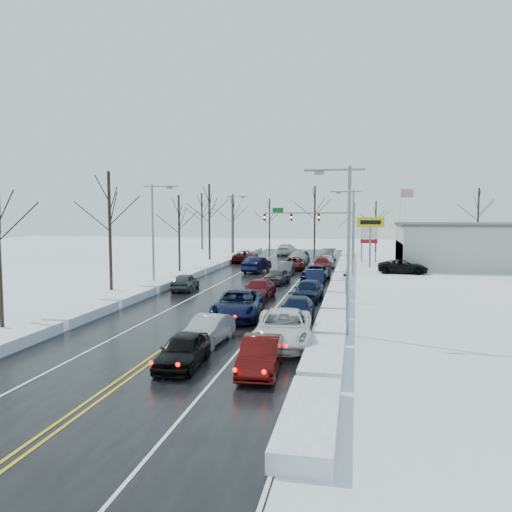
% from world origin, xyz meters
% --- Properties ---
extents(ground, '(160.00, 160.00, 0.00)m').
position_xyz_m(ground, '(0.00, 0.00, 0.00)').
color(ground, white).
rests_on(ground, ground).
extents(road_surface, '(14.00, 84.00, 0.01)m').
position_xyz_m(road_surface, '(0.00, 2.00, 0.01)').
color(road_surface, black).
rests_on(road_surface, ground).
extents(snow_bank_left, '(1.69, 72.00, 0.61)m').
position_xyz_m(snow_bank_left, '(-7.60, 2.00, 0.00)').
color(snow_bank_left, white).
rests_on(snow_bank_left, ground).
extents(snow_bank_right, '(1.69, 72.00, 0.61)m').
position_xyz_m(snow_bank_right, '(7.60, 2.00, 0.00)').
color(snow_bank_right, white).
rests_on(snow_bank_right, ground).
extents(traffic_signal_mast, '(13.28, 0.39, 8.00)m').
position_xyz_m(traffic_signal_mast, '(3.45, 27.99, 5.48)').
color(traffic_signal_mast, slate).
rests_on(traffic_signal_mast, ground).
extents(tires_plus_sign, '(3.20, 0.34, 6.00)m').
position_xyz_m(tires_plus_sign, '(10.50, 15.99, 4.99)').
color(tires_plus_sign, slate).
rests_on(tires_plus_sign, ground).
extents(used_vehicles_sign, '(2.20, 0.22, 4.65)m').
position_xyz_m(used_vehicles_sign, '(10.50, 22.00, 3.32)').
color(used_vehicles_sign, slate).
rests_on(used_vehicles_sign, ground).
extents(speed_limit_sign, '(0.55, 0.09, 2.35)m').
position_xyz_m(speed_limit_sign, '(8.20, -8.00, 1.63)').
color(speed_limit_sign, slate).
rests_on(speed_limit_sign, ground).
extents(flagpole, '(1.87, 1.20, 10.00)m').
position_xyz_m(flagpole, '(15.17, 30.00, 5.93)').
color(flagpole, silver).
rests_on(flagpole, ground).
extents(dealership_building, '(20.40, 12.40, 5.30)m').
position_xyz_m(dealership_building, '(23.98, 18.00, 2.66)').
color(dealership_building, '#A2A29D').
rests_on(dealership_building, ground).
extents(streetlight_se, '(3.20, 0.25, 9.00)m').
position_xyz_m(streetlight_se, '(8.30, -18.00, 5.31)').
color(streetlight_se, slate).
rests_on(streetlight_se, ground).
extents(streetlight_ne, '(3.20, 0.25, 9.00)m').
position_xyz_m(streetlight_ne, '(8.30, 10.00, 5.31)').
color(streetlight_ne, slate).
rests_on(streetlight_ne, ground).
extents(streetlight_sw, '(3.20, 0.25, 9.00)m').
position_xyz_m(streetlight_sw, '(-8.30, -4.00, 5.31)').
color(streetlight_sw, slate).
rests_on(streetlight_sw, ground).
extents(streetlight_nw, '(3.20, 0.25, 9.00)m').
position_xyz_m(streetlight_nw, '(-8.30, 24.00, 5.31)').
color(streetlight_nw, slate).
rests_on(streetlight_nw, ground).
extents(tree_left_b, '(4.00, 4.00, 10.00)m').
position_xyz_m(tree_left_b, '(-11.50, -6.00, 6.99)').
color(tree_left_b, '#2D231C').
rests_on(tree_left_b, ground).
extents(tree_left_c, '(3.40, 3.40, 8.50)m').
position_xyz_m(tree_left_c, '(-10.50, 8.00, 5.94)').
color(tree_left_c, '#2D231C').
rests_on(tree_left_c, ground).
extents(tree_left_d, '(4.20, 4.20, 10.50)m').
position_xyz_m(tree_left_d, '(-11.20, 22.00, 7.33)').
color(tree_left_d, '#2D231C').
rests_on(tree_left_d, ground).
extents(tree_left_e, '(3.80, 3.80, 9.50)m').
position_xyz_m(tree_left_e, '(-10.80, 34.00, 6.64)').
color(tree_left_e, '#2D231C').
rests_on(tree_left_e, ground).
extents(tree_far_a, '(4.00, 4.00, 10.00)m').
position_xyz_m(tree_far_a, '(-18.00, 40.00, 6.99)').
color(tree_far_a, '#2D231C').
rests_on(tree_far_a, ground).
extents(tree_far_b, '(3.60, 3.60, 9.00)m').
position_xyz_m(tree_far_b, '(-6.00, 41.00, 6.29)').
color(tree_far_b, '#2D231C').
rests_on(tree_far_b, ground).
extents(tree_far_c, '(4.40, 4.40, 11.00)m').
position_xyz_m(tree_far_c, '(2.00, 39.00, 7.68)').
color(tree_far_c, '#2D231C').
rests_on(tree_far_c, ground).
extents(tree_far_d, '(3.40, 3.40, 8.50)m').
position_xyz_m(tree_far_d, '(12.00, 40.50, 5.94)').
color(tree_far_d, '#2D231C').
rests_on(tree_far_d, ground).
extents(tree_far_e, '(4.20, 4.20, 10.50)m').
position_xyz_m(tree_far_e, '(28.00, 41.00, 7.33)').
color(tree_far_e, '#2D231C').
rests_on(tree_far_e, ground).
extents(queued_car_0, '(1.84, 4.24, 1.42)m').
position_xyz_m(queued_car_0, '(1.71, -24.95, 0.00)').
color(queued_car_0, black).
rests_on(queued_car_0, ground).
extents(queued_car_1, '(1.85, 4.36, 1.40)m').
position_xyz_m(queued_car_1, '(1.69, -21.19, 0.00)').
color(queued_car_1, '#96999D').
rests_on(queued_car_1, ground).
extents(queued_car_2, '(3.40, 6.38, 1.71)m').
position_xyz_m(queued_car_2, '(1.75, -14.94, 0.00)').
color(queued_car_2, black).
rests_on(queued_car_2, ground).
extents(queued_car_3, '(2.24, 5.03, 1.43)m').
position_xyz_m(queued_car_3, '(1.65, -7.84, 0.00)').
color(queued_car_3, '#530B13').
rests_on(queued_car_3, ground).
extents(queued_car_4, '(2.20, 4.32, 1.41)m').
position_xyz_m(queued_car_4, '(1.84, 0.29, 0.00)').
color(queued_car_4, '#393B3D').
rests_on(queued_car_4, ground).
extents(queued_car_5, '(1.55, 4.31, 1.42)m').
position_xyz_m(queued_car_5, '(1.74, 6.46, 0.00)').
color(queued_car_5, '#393B3E').
rests_on(queued_car_5, ground).
extents(queued_car_6, '(2.70, 5.23, 1.41)m').
position_xyz_m(queued_car_6, '(1.91, 12.06, 0.00)').
color(queued_car_6, '#440A09').
rests_on(queued_car_6, ground).
extents(queued_car_7, '(2.48, 5.71, 1.63)m').
position_xyz_m(queued_car_7, '(1.67, 17.29, 0.00)').
color(queued_car_7, '#9C9DA3').
rests_on(queued_car_7, ground).
extents(queued_car_8, '(2.10, 4.10, 1.34)m').
position_xyz_m(queued_car_8, '(1.81, 23.68, 0.00)').
color(queued_car_8, black).
rests_on(queued_car_8, ground).
extents(queued_car_9, '(1.78, 4.45, 1.44)m').
position_xyz_m(queued_car_9, '(5.11, -25.02, 0.00)').
color(queued_car_9, '#430908').
rests_on(queued_car_9, ground).
extents(queued_car_10, '(3.38, 6.30, 1.68)m').
position_xyz_m(queued_car_10, '(5.41, -20.52, 0.00)').
color(queued_car_10, white).
rests_on(queued_car_10, ground).
extents(queued_car_11, '(2.06, 4.85, 1.39)m').
position_xyz_m(queued_car_11, '(5.44, -14.93, 0.00)').
color(queued_car_11, black).
rests_on(queued_car_11, ground).
extents(queued_car_12, '(2.21, 4.80, 1.59)m').
position_xyz_m(queued_car_12, '(5.44, -7.90, 0.00)').
color(queued_car_12, black).
rests_on(queued_car_12, ground).
extents(queued_car_13, '(2.06, 4.55, 1.45)m').
position_xyz_m(queued_car_13, '(5.28, -0.53, 0.00)').
color(queued_car_13, black).
rests_on(queued_car_13, ground).
extents(queued_car_14, '(2.78, 5.32, 1.43)m').
position_xyz_m(queued_car_14, '(5.07, 3.51, 0.00)').
color(queued_car_14, black).
rests_on(queued_car_14, ground).
extents(queued_car_15, '(2.19, 4.95, 1.41)m').
position_xyz_m(queued_car_15, '(5.07, 12.12, 0.00)').
color(queued_car_15, '#4E0A0C').
rests_on(queued_car_15, ground).
extents(queued_car_16, '(2.18, 4.36, 1.43)m').
position_xyz_m(queued_car_16, '(5.42, 16.13, 0.00)').
color(queued_car_16, silver).
rests_on(queued_car_16, ground).
extents(queued_car_17, '(2.08, 5.13, 1.65)m').
position_xyz_m(queued_car_17, '(5.18, 23.52, 0.00)').
color(queued_car_17, '#3A3C3F').
rests_on(queued_car_17, ground).
extents(oncoming_car_0, '(2.47, 5.38, 1.71)m').
position_xyz_m(oncoming_car_0, '(-1.81, 8.78, 0.00)').
color(oncoming_car_0, black).
rests_on(oncoming_car_0, ground).
extents(oncoming_car_1, '(2.80, 5.81, 1.59)m').
position_xyz_m(oncoming_car_1, '(-5.39, 18.97, 0.00)').
color(oncoming_car_1, '#4A0B09').
rests_on(oncoming_car_1, ground).
extents(oncoming_car_2, '(2.74, 6.05, 1.72)m').
position_xyz_m(oncoming_car_2, '(-1.65, 31.43, 0.00)').
color(oncoming_car_2, silver).
rests_on(oncoming_car_2, ground).
extents(oncoming_car_3, '(2.01, 4.36, 1.45)m').
position_xyz_m(oncoming_car_3, '(-5.24, -5.01, 0.00)').
color(oncoming_car_3, '#3D3F42').
rests_on(oncoming_car_3, ground).
extents(parked_car_0, '(5.43, 2.75, 1.47)m').
position_xyz_m(parked_car_0, '(13.85, 10.78, 0.00)').
color(parked_car_0, black).
rests_on(parked_car_0, ground).
extents(parked_car_1, '(2.33, 5.70, 1.65)m').
position_xyz_m(parked_car_1, '(16.91, 15.72, 0.00)').
color(parked_car_1, black).
rests_on(parked_car_1, ground).
extents(parked_car_2, '(1.90, 4.24, 1.42)m').
position_xyz_m(parked_car_2, '(14.86, 20.74, 0.00)').
color(parked_car_2, '#A3A5AB').
rests_on(parked_car_2, ground).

